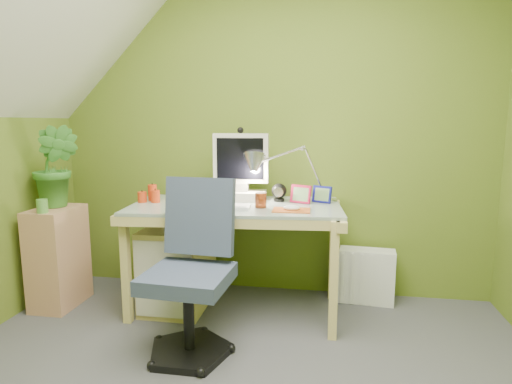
% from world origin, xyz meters
% --- Properties ---
extents(wall_back, '(3.20, 0.01, 2.40)m').
position_xyz_m(wall_back, '(0.00, 1.60, 1.20)').
color(wall_back, olive).
rests_on(wall_back, floor).
extents(desk, '(1.42, 0.79, 0.73)m').
position_xyz_m(desk, '(-0.17, 1.18, 0.37)').
color(desk, '#D4BF70').
rests_on(desk, floor).
extents(monitor, '(0.38, 0.24, 0.50)m').
position_xyz_m(monitor, '(-0.17, 1.36, 0.98)').
color(monitor, silver).
rests_on(monitor, desk).
extents(speaker_left, '(0.11, 0.11, 0.13)m').
position_xyz_m(speaker_left, '(-0.44, 1.34, 0.80)').
color(speaker_left, black).
rests_on(speaker_left, desk).
extents(speaker_right, '(0.11, 0.11, 0.12)m').
position_xyz_m(speaker_right, '(0.10, 1.34, 0.80)').
color(speaker_right, black).
rests_on(speaker_right, desk).
extents(keyboard, '(0.40, 0.15, 0.02)m').
position_xyz_m(keyboard, '(-0.25, 1.04, 0.74)').
color(keyboard, white).
rests_on(keyboard, desk).
extents(mousepad, '(0.23, 0.17, 0.01)m').
position_xyz_m(mousepad, '(0.21, 1.04, 0.74)').
color(mousepad, '#BA541D').
rests_on(mousepad, desk).
extents(mouse, '(0.11, 0.08, 0.03)m').
position_xyz_m(mouse, '(0.21, 1.04, 0.75)').
color(mouse, white).
rests_on(mouse, mousepad).
extents(amber_tumbler, '(0.08, 0.08, 0.10)m').
position_xyz_m(amber_tumbler, '(0.01, 1.10, 0.78)').
color(amber_tumbler, maroon).
rests_on(amber_tumbler, desk).
extents(candle_cluster, '(0.17, 0.16, 0.11)m').
position_xyz_m(candle_cluster, '(-0.77, 1.19, 0.79)').
color(candle_cluster, red).
rests_on(candle_cluster, desk).
extents(photo_frame_red, '(0.14, 0.07, 0.12)m').
position_xyz_m(photo_frame_red, '(0.25, 1.30, 0.79)').
color(photo_frame_red, '#BF143D').
rests_on(photo_frame_red, desk).
extents(photo_frame_blue, '(0.13, 0.07, 0.11)m').
position_xyz_m(photo_frame_blue, '(0.39, 1.34, 0.79)').
color(photo_frame_blue, navy).
rests_on(photo_frame_blue, desk).
extents(photo_frame_green, '(0.13, 0.04, 0.11)m').
position_xyz_m(photo_frame_green, '(-0.57, 1.32, 0.79)').
color(photo_frame_green, beige).
rests_on(photo_frame_green, desk).
extents(desk_lamp, '(0.53, 0.24, 0.55)m').
position_xyz_m(desk_lamp, '(0.28, 1.36, 1.01)').
color(desk_lamp, silver).
rests_on(desk_lamp, desk).
extents(side_ledge, '(0.26, 0.40, 0.69)m').
position_xyz_m(side_ledge, '(-1.40, 1.05, 0.35)').
color(side_ledge, tan).
rests_on(side_ledge, floor).
extents(potted_plant, '(0.34, 0.29, 0.56)m').
position_xyz_m(potted_plant, '(-1.40, 1.10, 0.97)').
color(potted_plant, '#3A7F2A').
rests_on(potted_plant, side_ledge).
extents(green_cup, '(0.08, 0.08, 0.09)m').
position_xyz_m(green_cup, '(-1.38, 0.90, 0.74)').
color(green_cup, '#58983F').
rests_on(green_cup, side_ledge).
extents(task_chair, '(0.53, 0.53, 0.90)m').
position_xyz_m(task_chair, '(-0.30, 0.57, 0.45)').
color(task_chair, '#38435C').
rests_on(task_chair, floor).
extents(radiator, '(0.40, 0.19, 0.38)m').
position_xyz_m(radiator, '(0.72, 1.46, 0.19)').
color(radiator, white).
rests_on(radiator, floor).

